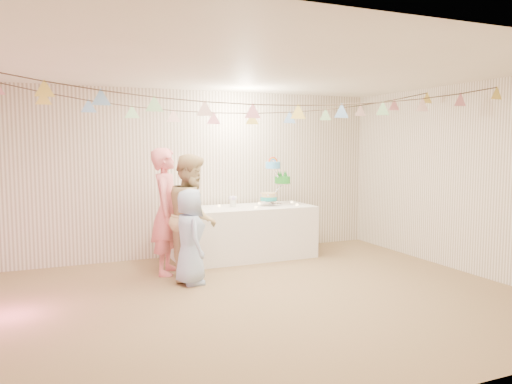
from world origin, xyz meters
name	(u,v)px	position (x,y,z in m)	size (l,w,h in m)	color
floor	(268,298)	(0.00, 0.00, 0.00)	(6.00, 6.00, 0.00)	brown
ceiling	(268,69)	(0.00, 0.00, 2.60)	(6.00, 6.00, 0.00)	silver
back_wall	(202,173)	(0.00, 2.50, 1.30)	(6.00, 6.00, 0.00)	white
front_wall	(423,215)	(0.00, -2.50, 1.30)	(6.00, 6.00, 0.00)	white
right_wall	(467,178)	(3.00, 0.00, 1.30)	(5.00, 5.00, 0.00)	white
table	(244,232)	(0.51, 1.96, 0.40)	(2.14, 0.86, 0.80)	white
cake_stand	(275,186)	(1.06, 2.01, 1.10)	(0.63, 0.37, 0.71)	silver
cake_bottom	(268,203)	(0.91, 1.95, 0.84)	(0.31, 0.31, 0.15)	teal
cake_middle	(283,185)	(1.24, 2.10, 1.11)	(0.27, 0.27, 0.22)	#209328
cake_top_tier	(273,169)	(1.00, 1.98, 1.38)	(0.25, 0.25, 0.19)	#4AA4EA
platter	(205,212)	(-0.14, 1.91, 0.76)	(0.36, 0.36, 0.02)	white
posy	(233,205)	(0.34, 2.01, 0.84)	(0.15, 0.15, 0.17)	white
person_adult_a	(167,211)	(-0.80, 1.53, 0.86)	(0.63, 0.41, 1.72)	pink
person_adult_b	(192,216)	(-0.55, 1.19, 0.82)	(0.80, 0.62, 1.64)	tan
person_child	(190,237)	(-0.66, 0.92, 0.61)	(0.59, 0.39, 1.21)	#9BB3DC
bunting_back	(233,100)	(0.00, 1.10, 2.35)	(5.60, 1.10, 0.40)	pink
bunting_front	(276,93)	(0.00, -0.20, 2.32)	(5.60, 0.90, 0.36)	#72A5E5
tealight_0	(197,210)	(-0.29, 1.81, 0.82)	(0.04, 0.04, 0.03)	#FFD88C
tealight_1	(219,206)	(0.16, 2.14, 0.82)	(0.04, 0.04, 0.03)	#FFD88C
tealight_2	(256,207)	(0.61, 1.74, 0.82)	(0.04, 0.04, 0.03)	#FFD88C
tealight_3	(259,203)	(0.86, 2.18, 0.82)	(0.04, 0.04, 0.03)	#FFD88C
tealight_4	(297,205)	(1.33, 1.78, 0.82)	(0.04, 0.04, 0.03)	#FFD88C
tealight_5	(292,202)	(1.41, 2.11, 0.82)	(0.04, 0.04, 0.03)	#FFD88C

